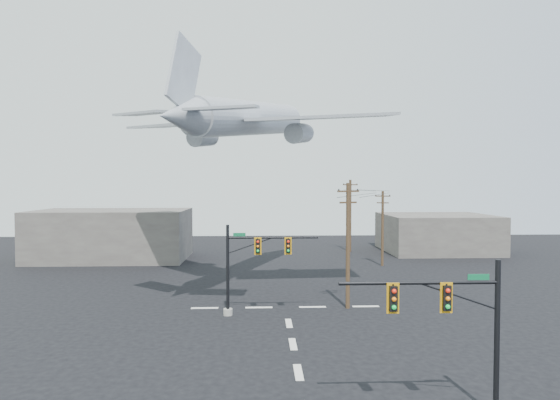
{
  "coord_description": "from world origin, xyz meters",
  "views": [
    {
      "loc": [
        -1.77,
        -22.4,
        9.2
      ],
      "look_at": [
        -0.7,
        5.0,
        8.24
      ],
      "focal_mm": 30.0,
      "sensor_mm": 36.0,
      "label": 1
    }
  ],
  "objects_px": {
    "signal_mast_far": "(248,266)",
    "airliner": "(250,119)",
    "utility_pole_a": "(348,243)",
    "utility_pole_c": "(350,214)",
    "signal_mast_near": "(463,333)",
    "utility_pole_b": "(383,227)"
  },
  "relations": [
    {
      "from": "signal_mast_near",
      "to": "utility_pole_a",
      "type": "height_order",
      "value": "utility_pole_a"
    },
    {
      "from": "utility_pole_a",
      "to": "utility_pole_c",
      "type": "relative_size",
      "value": 0.95
    },
    {
      "from": "utility_pole_b",
      "to": "airliner",
      "type": "relative_size",
      "value": 0.32
    },
    {
      "from": "signal_mast_far",
      "to": "airliner",
      "type": "height_order",
      "value": "airliner"
    },
    {
      "from": "utility_pole_c",
      "to": "airliner",
      "type": "bearing_deg",
      "value": -104.91
    },
    {
      "from": "signal_mast_near",
      "to": "airliner",
      "type": "distance_m",
      "value": 28.26
    },
    {
      "from": "utility_pole_c",
      "to": "airliner",
      "type": "distance_m",
      "value": 26.24
    },
    {
      "from": "signal_mast_near",
      "to": "utility_pole_c",
      "type": "height_order",
      "value": "utility_pole_c"
    },
    {
      "from": "signal_mast_near",
      "to": "signal_mast_far",
      "type": "relative_size",
      "value": 0.99
    },
    {
      "from": "utility_pole_a",
      "to": "airliner",
      "type": "relative_size",
      "value": 0.35
    },
    {
      "from": "utility_pole_a",
      "to": "utility_pole_b",
      "type": "height_order",
      "value": "utility_pole_a"
    },
    {
      "from": "signal_mast_far",
      "to": "utility_pole_a",
      "type": "bearing_deg",
      "value": 12.04
    },
    {
      "from": "utility_pole_a",
      "to": "utility_pole_c",
      "type": "bearing_deg",
      "value": 55.36
    },
    {
      "from": "utility_pole_b",
      "to": "airliner",
      "type": "height_order",
      "value": "airliner"
    },
    {
      "from": "signal_mast_near",
      "to": "signal_mast_far",
      "type": "height_order",
      "value": "signal_mast_far"
    },
    {
      "from": "airliner",
      "to": "utility_pole_c",
      "type": "bearing_deg",
      "value": -8.8
    },
    {
      "from": "utility_pole_c",
      "to": "utility_pole_b",
      "type": "bearing_deg",
      "value": -64.62
    },
    {
      "from": "signal_mast_near",
      "to": "utility_pole_b",
      "type": "height_order",
      "value": "utility_pole_b"
    },
    {
      "from": "signal_mast_far",
      "to": "utility_pole_c",
      "type": "distance_m",
      "value": 32.8
    },
    {
      "from": "signal_mast_near",
      "to": "signal_mast_far",
      "type": "xyz_separation_m",
      "value": [
        -8.84,
        14.68,
        0.06
      ]
    },
    {
      "from": "utility_pole_a",
      "to": "utility_pole_b",
      "type": "xyz_separation_m",
      "value": [
        7.15,
        17.57,
        -0.46
      ]
    },
    {
      "from": "airliner",
      "to": "utility_pole_a",
      "type": "bearing_deg",
      "value": -113.88
    }
  ]
}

